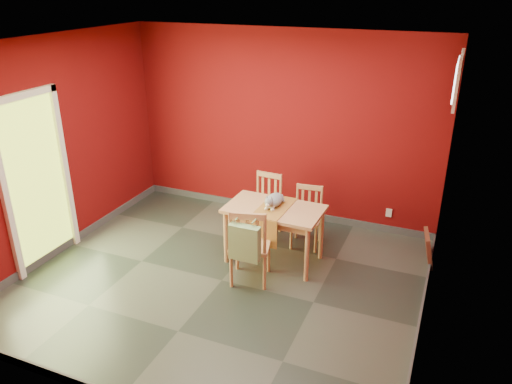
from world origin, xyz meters
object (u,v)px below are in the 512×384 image
at_px(chair_far_left, 265,204).
at_px(dining_table, 274,214).
at_px(cat, 274,198).
at_px(picture_frame, 428,248).
at_px(chair_far_right, 307,216).
at_px(chair_near, 250,244).
at_px(tote_bag, 245,243).

bearing_deg(chair_far_left, dining_table, -59.49).
xyz_separation_m(cat, picture_frame, (1.82, 0.62, -0.63)).
bearing_deg(cat, chair_far_left, 146.81).
bearing_deg(chair_far_right, chair_near, -107.00).
bearing_deg(chair_far_left, picture_frame, 1.29).
height_order(cat, picture_frame, cat).
xyz_separation_m(dining_table, cat, (-0.02, 0.05, 0.19)).
height_order(chair_near, tote_bag, chair_near).
relative_size(cat, picture_frame, 0.95).
bearing_deg(picture_frame, chair_far_right, -175.51).
distance_m(chair_far_right, chair_near, 1.16).
bearing_deg(chair_far_left, chair_near, -76.59).
distance_m(tote_bag, picture_frame, 2.39).
xyz_separation_m(dining_table, tote_bag, (-0.05, -0.78, -0.00)).
xyz_separation_m(chair_far_right, tote_bag, (-0.30, -1.33, 0.22)).
bearing_deg(chair_far_left, cat, -58.89).
bearing_deg(chair_far_right, tote_bag, -102.82).
distance_m(chair_far_left, chair_far_right, 0.63).
height_order(tote_bag, picture_frame, tote_bag).
bearing_deg(picture_frame, dining_table, -159.31).
distance_m(cat, picture_frame, 2.02).
bearing_deg(chair_far_left, chair_far_right, -6.65).
distance_m(dining_table, tote_bag, 0.78).
relative_size(chair_near, picture_frame, 2.27).
bearing_deg(tote_bag, chair_far_right, 77.18).
relative_size(chair_far_right, cat, 2.00).
relative_size(dining_table, chair_far_left, 1.37).
bearing_deg(tote_bag, dining_table, 86.21).
bearing_deg(chair_near, tote_bag, -80.65).
height_order(dining_table, chair_near, chair_near).
bearing_deg(chair_near, dining_table, 81.00).
bearing_deg(tote_bag, cat, 88.11).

